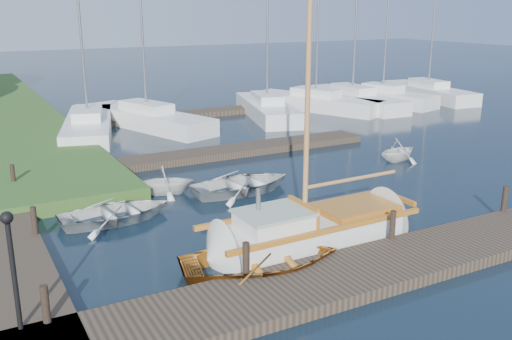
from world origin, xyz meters
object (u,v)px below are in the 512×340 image
mooring_post_0 (45,304)px  dinghy (262,256)px  mooring_post_3 (505,199)px  marina_boat_0 (88,125)px  mooring_post_4 (34,220)px  tender_a (116,210)px  tender_d (399,148)px  tender_c (243,181)px  marina_boat_6 (383,96)px  marina_boat_5 (352,98)px  tender_b (166,179)px  mooring_post_5 (13,176)px  marina_boat_3 (267,107)px  marina_boat_7 (428,91)px  mooring_post_1 (246,258)px  sailboat (315,231)px  lamp_post (11,255)px  mooring_post_2 (393,225)px  marina_boat_4 (316,101)px  marina_boat_1 (147,117)px

mooring_post_0 → dinghy: size_ratio=0.20×
mooring_post_3 → marina_boat_0: bearing=114.3°
mooring_post_4 → tender_a: size_ratio=0.23×
tender_d → mooring_post_0: bearing=107.7°
tender_c → marina_boat_6: 21.39m
marina_boat_5 → tender_d: bearing=152.7°
marina_boat_0 → tender_b: bearing=-163.6°
mooring_post_4 → tender_d: bearing=7.8°
mooring_post_5 → tender_a: size_ratio=0.23×
tender_c → marina_boat_3: 14.77m
tender_a → marina_boat_7: (26.54, 13.57, 0.22)m
tender_d → marina_boat_0: (-10.58, 11.57, 0.02)m
mooring_post_1 → tender_a: mooring_post_1 is taller
sailboat → marina_boat_5: size_ratio=0.99×
sailboat → marina_boat_6: 24.97m
mooring_post_3 → marina_boat_5: bearing=64.6°
lamp_post → dinghy: 5.88m
marina_boat_3 → mooring_post_0: bearing=156.3°
mooring_post_2 → dinghy: 3.86m
marina_boat_4 → tender_a: bearing=105.4°
mooring_post_3 → marina_boat_0: 20.47m
marina_boat_0 → marina_boat_6: marina_boat_0 is taller
lamp_post → tender_c: lamp_post is taller
mooring_post_0 → mooring_post_2: bearing=0.0°
mooring_post_3 → marina_boat_7: (16.01, 19.31, -0.12)m
mooring_post_5 → tender_b: (4.75, -2.47, -0.14)m
dinghy → tender_c: dinghy is taller
sailboat → marina_boat_0: 17.46m
lamp_post → marina_boat_0: marina_boat_0 is taller
marina_boat_1 → marina_boat_4: (11.34, 0.14, 0.01)m
tender_c → lamp_post: bearing=126.5°
marina_boat_1 → tender_d: bearing=-167.8°
tender_c → marina_boat_1: size_ratio=0.34×
tender_c → marina_boat_5: marina_boat_5 is taller
tender_b → marina_boat_3: size_ratio=0.17×
mooring_post_0 → sailboat: size_ratio=0.08×
mooring_post_4 → marina_boat_3: marina_boat_3 is taller
marina_boat_6 → dinghy: bearing=117.7°
mooring_post_3 → marina_boat_4: 20.33m
mooring_post_4 → sailboat: sailboat is taller
mooring_post_2 → sailboat: 2.13m
mooring_post_3 → marina_boat_0: (-8.44, 18.64, -0.13)m
dinghy → marina_boat_4: bearing=-24.5°
mooring_post_5 → marina_boat_0: bearing=62.2°
mooring_post_2 → tender_c: 6.57m
mooring_post_4 → tender_b: bearing=28.0°
marina_boat_1 → sailboat: bearing=158.1°
mooring_post_2 → tender_b: (-3.75, 7.53, -0.14)m
mooring_post_5 → tender_c: 8.07m
tender_b → tender_c: (2.48, -1.09, -0.17)m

